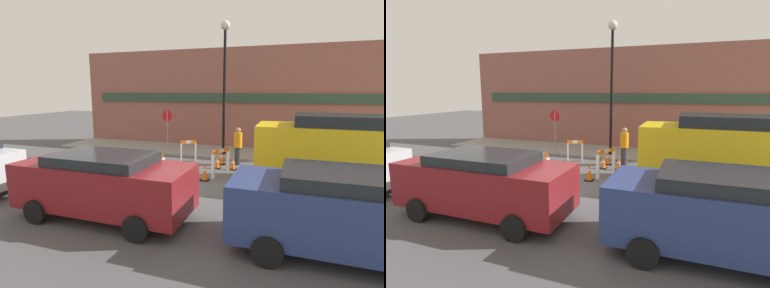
{
  "view_description": "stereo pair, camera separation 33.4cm",
  "coord_description": "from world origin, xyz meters",
  "views": [
    {
      "loc": [
        3.67,
        -8.91,
        3.23
      ],
      "look_at": [
        -0.4,
        2.71,
        1.0
      ],
      "focal_mm": 28.0,
      "sensor_mm": 36.0,
      "label": 1
    },
    {
      "loc": [
        3.99,
        -8.8,
        3.23
      ],
      "look_at": [
        -0.4,
        2.71,
        1.0
      ],
      "focal_mm": 28.0,
      "sensor_mm": 36.0,
      "label": 2
    }
  ],
  "objects": [
    {
      "name": "traffic_cone_4",
      "position": [
        -2.01,
        2.86,
        0.24
      ],
      "size": [
        0.3,
        0.3,
        0.51
      ],
      "color": "black",
      "rests_on": "ground_plane"
    },
    {
      "name": "storefront_facade",
      "position": [
        0.0,
        7.54,
        2.75
      ],
      "size": [
        18.0,
        0.22,
        5.5
      ],
      "color": "#93564C",
      "rests_on": "ground_plane"
    },
    {
      "name": "stop_sign",
      "position": [
        -2.69,
        5.35,
        1.52
      ],
      "size": [
        0.59,
        0.14,
        2.1
      ],
      "rotation": [
        0.0,
        0.0,
        2.94
      ],
      "color": "gray",
      "rests_on": "sidewalk_slab"
    },
    {
      "name": "barricade_0",
      "position": [
        -0.9,
        3.65,
        0.52
      ],
      "size": [
        0.69,
        0.48,
        0.98
      ],
      "rotation": [
        0.0,
        0.0,
        3.67
      ],
      "color": "white",
      "rests_on": "ground_plane"
    },
    {
      "name": "person_worker",
      "position": [
        1.33,
        3.82,
        0.87
      ],
      "size": [
        0.51,
        0.51,
        1.63
      ],
      "rotation": [
        0.0,
        0.0,
        -2.39
      ],
      "color": "#33333D",
      "rests_on": "ground_plane"
    },
    {
      "name": "traffic_cone_3",
      "position": [
        0.66,
        1.07,
        0.33
      ],
      "size": [
        0.3,
        0.3,
        0.68
      ],
      "color": "black",
      "rests_on": "ground_plane"
    },
    {
      "name": "parked_car_1",
      "position": [
        -0.83,
        -2.79,
        0.95
      ],
      "size": [
        4.48,
        1.95,
        1.67
      ],
      "color": "maroon",
      "rests_on": "ground_plane"
    },
    {
      "name": "person_pedestrian",
      "position": [
        4.4,
        6.41,
        1.02
      ],
      "size": [
        0.5,
        0.5,
        1.7
      ],
      "rotation": [
        0.0,
        0.0,
        2.57
      ],
      "color": "#33333D",
      "rests_on": "sidewalk_slab"
    },
    {
      "name": "parked_car_2",
      "position": [
        4.69,
        -2.79,
        0.97
      ],
      "size": [
        4.45,
        1.98,
        1.71
      ],
      "color": "navy",
      "rests_on": "ground_plane"
    },
    {
      "name": "traffic_cone_2",
      "position": [
        1.31,
        2.9,
        0.25
      ],
      "size": [
        0.3,
        0.3,
        0.52
      ],
      "color": "black",
      "rests_on": "ground_plane"
    },
    {
      "name": "barricade_2",
      "position": [
        1.07,
        1.82,
        0.59
      ],
      "size": [
        0.52,
        0.97,
        1.06
      ],
      "rotation": [
        0.0,
        0.0,
        7.44
      ],
      "color": "white",
      "rests_on": "ground_plane"
    },
    {
      "name": "ground_plane",
      "position": [
        0.0,
        0.0,
        0.0
      ],
      "size": [
        60.0,
        60.0,
        0.0
      ],
      "primitive_type": "plane",
      "color": "#4C4C4F"
    },
    {
      "name": "traffic_cone_5",
      "position": [
        0.66,
        3.59,
        0.3
      ],
      "size": [
        0.3,
        0.3,
        0.63
      ],
      "color": "black",
      "rests_on": "ground_plane"
    },
    {
      "name": "traffic_cone_1",
      "position": [
        0.65,
        2.89,
        0.24
      ],
      "size": [
        0.3,
        0.3,
        0.5
      ],
      "color": "black",
      "rests_on": "ground_plane"
    },
    {
      "name": "traffic_cone_0",
      "position": [
        -1.62,
        1.79,
        0.29
      ],
      "size": [
        0.3,
        0.3,
        0.6
      ],
      "color": "black",
      "rests_on": "ground_plane"
    },
    {
      "name": "work_van",
      "position": [
        5.1,
        1.75,
        1.33
      ],
      "size": [
        5.38,
        2.14,
        2.44
      ],
      "color": "yellow",
      "rests_on": "ground_plane"
    },
    {
      "name": "barricade_1",
      "position": [
        -1.09,
        0.86,
        0.52
      ],
      "size": [
        0.74,
        0.59,
        0.97
      ],
      "rotation": [
        0.0,
        0.0,
        5.66
      ],
      "color": "white",
      "rests_on": "ground_plane"
    },
    {
      "name": "streetlamp_post",
      "position": [
        0.32,
        5.33,
        4.08
      ],
      "size": [
        0.44,
        0.44,
        6.29
      ],
      "color": "black",
      "rests_on": "sidewalk_slab"
    },
    {
      "name": "sidewalk_slab",
      "position": [
        0.0,
        5.98,
        0.05
      ],
      "size": [
        18.0,
        2.96,
        0.11
      ],
      "color": "gray",
      "rests_on": "ground_plane"
    }
  ]
}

